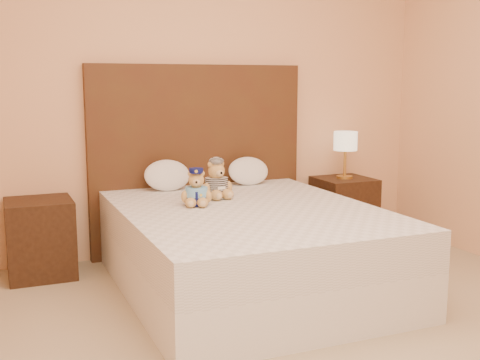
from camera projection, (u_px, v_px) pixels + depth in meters
name	position (u px, v px, depth m)	size (l,w,h in m)	color
bed	(248.00, 248.00, 3.99)	(1.60, 2.00, 0.55)	white
headboard	(198.00, 159.00, 4.83)	(1.75, 0.08, 1.50)	#462D15
nightstand_left	(40.00, 238.00, 4.24)	(0.45, 0.45, 0.55)	#362011
nightstand_right	(344.00, 210.00, 5.19)	(0.45, 0.45, 0.55)	#362011
lamp	(345.00, 143.00, 5.10)	(0.20, 0.20, 0.40)	gold
teddy_police	(196.00, 187.00, 3.99)	(0.21, 0.21, 0.25)	tan
teddy_prisoner	(216.00, 179.00, 4.24)	(0.24, 0.23, 0.27)	tan
pillow_left	(167.00, 174.00, 4.56)	(0.36, 0.23, 0.25)	white
pillow_right	(248.00, 170.00, 4.82)	(0.34, 0.22, 0.24)	white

